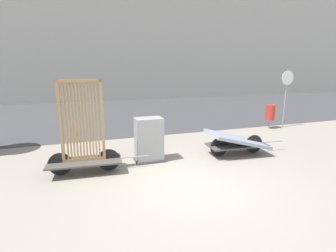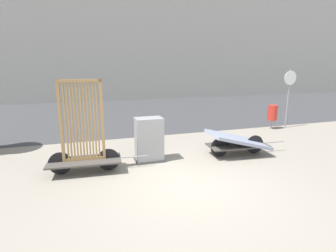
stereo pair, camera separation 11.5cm
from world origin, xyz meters
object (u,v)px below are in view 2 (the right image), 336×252
at_px(bike_cart_with_bedframe, 84,143).
at_px(sign_post, 289,90).
at_px(bike_cart_with_mattress, 238,141).
at_px(utility_cabinet, 149,141).
at_px(trash_bin, 273,113).

bearing_deg(bike_cart_with_bedframe, sign_post, 20.53).
xyz_separation_m(bike_cart_with_bedframe, bike_cart_with_mattress, (4.28, 0.00, -0.35)).
relative_size(utility_cabinet, sign_post, 0.50).
distance_m(trash_bin, sign_post, 1.15).
distance_m(bike_cart_with_bedframe, trash_bin, 7.82).
xyz_separation_m(bike_cart_with_bedframe, utility_cabinet, (1.69, 0.30, -0.20)).
xyz_separation_m(bike_cart_with_bedframe, sign_post, (8.13, 2.43, 0.83)).
bearing_deg(utility_cabinet, sign_post, 18.31).
bearing_deg(utility_cabinet, trash_bin, 20.44).
distance_m(bike_cart_with_mattress, utility_cabinet, 2.61).
bearing_deg(sign_post, bike_cart_with_mattress, -147.70).
bearing_deg(bike_cart_with_mattress, utility_cabinet, 176.72).
relative_size(bike_cart_with_bedframe, bike_cart_with_mattress, 1.00).
bearing_deg(bike_cart_with_bedframe, utility_cabinet, 14.03).
height_order(bike_cart_with_mattress, utility_cabinet, utility_cabinet).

